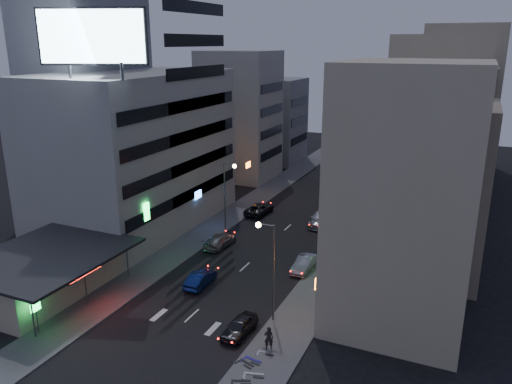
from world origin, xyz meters
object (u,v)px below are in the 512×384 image
Objects in this scene: road_car_silver at (220,240)px; parked_car_right_mid at (304,264)px; road_car_blue at (200,279)px; person at (269,338)px; parked_car_right_near at (239,327)px; scooter_black_a at (251,372)px; parked_car_left at (259,209)px; parked_car_right_far at (321,218)px; scooter_black_b at (255,359)px; scooter_silver_b at (275,346)px; scooter_blue at (262,354)px; scooter_silver_a at (265,366)px.

parked_car_right_mid is at bearing 171.89° from road_car_silver.
person reaches higher than road_car_blue.
parked_car_right_near is 3.01m from person.
parked_car_left is at bearing 0.36° from scooter_black_a.
person is (4.20, -26.38, 0.21)m from parked_car_right_far.
person is at bearing 17.58° from scooter_black_b.
scooter_silver_b is at bearing 131.39° from road_car_silver.
person is 0.91× the size of scooter_blue.
scooter_blue is (9.69, -8.22, 0.05)m from road_car_blue.
road_car_silver reaches higher than scooter_silver_b.
scooter_silver_a is at bearing -42.38° from parked_car_right_near.
person is at bearing 117.98° from parked_car_left.
scooter_silver_a is (10.33, -9.33, 0.06)m from road_car_blue.
road_car_silver is (-9.36, 14.40, 0.03)m from parked_car_right_near.
scooter_blue is at bearing 128.29° from road_car_silver.
road_car_silver is (-10.26, 1.87, 0.01)m from parked_car_right_mid.
person is 0.88× the size of scooter_silver_a.
parked_car_left is 20.50m from road_car_blue.
parked_car_left is 2.48× the size of scooter_silver_a.
person reaches higher than parked_car_left.
parked_car_left is 33.13m from scooter_black_a.
scooter_black_b is (1.85, -15.76, 0.01)m from parked_car_right_mid.
road_car_blue is 12.18m from scooter_silver_b.
scooter_black_a is at bearing -84.82° from parked_car_right_far.
parked_car_right_far is 30.34m from scooter_black_a.
road_car_blue reaches higher than scooter_black_a.
scooter_blue is (3.02, -2.58, 0.06)m from parked_car_right_near.
scooter_black_b is at bearing 64.95° from person.
person is 3.66m from scooter_black_a.
scooter_black_a is at bearing -146.90° from scooter_black_b.
scooter_silver_a is at bearing -78.21° from parked_car_right_mid.
parked_car_right_near reaches higher than scooter_black_b.
road_car_silver reaches higher than parked_car_right_near.
parked_car_right_mid reaches higher than scooter_black_a.
person is at bearing 59.84° from scooter_silver_b.
road_car_silver reaches higher than scooter_black_b.
parked_car_right_near is 5.20m from scooter_silver_a.
parked_car_right_near is 17.18m from road_car_silver.
scooter_silver_a is (0.83, -2.69, -0.28)m from person.
scooter_black_b is at bearing -85.09° from parked_car_right_far.
parked_car_right_mid is 2.20× the size of scooter_black_a.
road_car_blue is 13.92m from scooter_silver_a.
road_car_blue reaches higher than scooter_blue.
road_car_silver is (-7.99, -10.97, -0.11)m from parked_car_right_far.
parked_car_right_mid reaches higher than road_car_blue.
road_car_silver is 19.64m from person.
road_car_blue is 2.29× the size of person.
road_car_blue is (3.08, -20.26, -0.02)m from parked_car_left.
scooter_black_b is at bearing 126.69° from road_car_silver.
parked_car_right_mid is 17.09m from parked_car_left.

